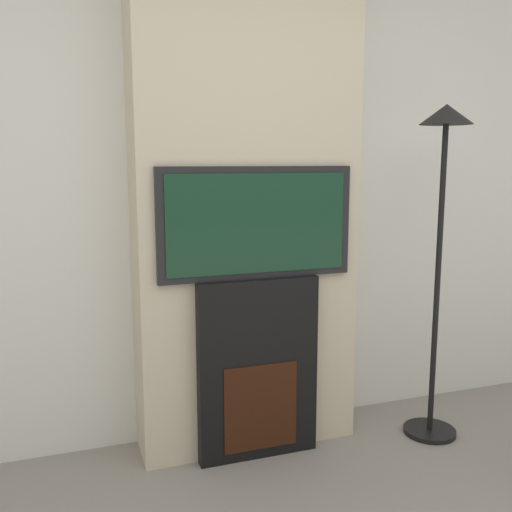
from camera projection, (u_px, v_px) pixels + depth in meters
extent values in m
cube|color=silver|center=(235.00, 186.00, 3.03)|extent=(6.00, 0.06, 2.70)
cube|color=beige|center=(246.00, 187.00, 2.86)|extent=(1.13, 0.31, 2.70)
cube|color=black|center=(256.00, 367.00, 2.86)|extent=(0.61, 0.14, 0.92)
cube|color=#33160A|center=(261.00, 407.00, 2.82)|extent=(0.38, 0.01, 0.44)
cube|color=black|center=(256.00, 223.00, 2.74)|extent=(0.97, 0.06, 0.54)
cube|color=#143823|center=(258.00, 224.00, 2.71)|extent=(0.89, 0.01, 0.47)
cylinder|color=black|center=(429.00, 431.00, 3.14)|extent=(0.28, 0.28, 0.03)
cylinder|color=black|center=(437.00, 283.00, 3.00)|extent=(0.03, 0.03, 1.64)
cone|color=black|center=(447.00, 114.00, 2.86)|extent=(0.27, 0.27, 0.10)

